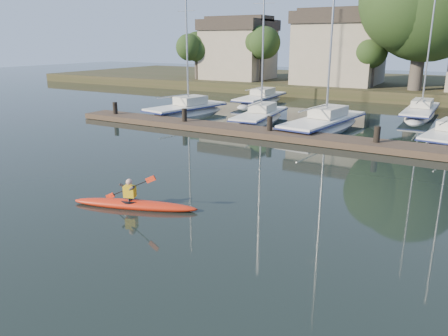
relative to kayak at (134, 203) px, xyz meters
The scene contains 10 objects.
ground 2.72m from the kayak, 33.12° to the right, with size 160.00×160.00×0.00m, color black.
kayak is the anchor object (origin of this frame).
dock 12.72m from the kayak, 79.70° to the left, with size 34.00×2.00×1.80m.
sailboat_0 19.38m from the kayak, 119.71° to the left, with size 3.84×8.49×13.01m.
sailboat_1 17.45m from the kayak, 101.61° to the left, with size 2.81×8.33×13.37m.
sailboat_2 16.58m from the kayak, 85.74° to the left, with size 3.67×10.17×16.47m.
sailboat_3 18.73m from the kayak, 63.39° to the left, with size 3.11×7.56×11.83m.
sailboat_5 26.70m from the kayak, 106.46° to the left, with size 2.43×9.27×15.25m.
sailboat_6 25.82m from the kayak, 76.81° to the left, with size 1.99×9.42×14.98m.
shore 39.12m from the kayak, 84.28° to the left, with size 90.00×25.25×12.75m.
Camera 1 is at (7.22, -8.83, 5.39)m, focal length 35.00 mm.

